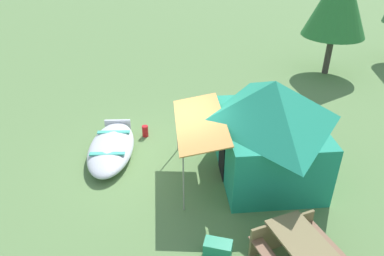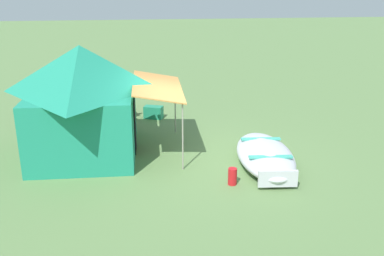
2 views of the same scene
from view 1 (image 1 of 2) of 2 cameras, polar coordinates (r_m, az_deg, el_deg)
ground_plane at (r=10.60m, az=-3.93°, el=-5.31°), size 80.00×80.00×0.00m
beached_rowboat at (r=11.00m, az=-12.46°, el=-2.98°), size 2.99×1.55×0.47m
canvas_cabin_tent at (r=9.63m, az=11.99°, el=0.02°), size 3.41×3.83×2.72m
cooler_box at (r=7.98m, az=4.04°, el=-18.32°), size 0.50×0.65×0.39m
fuel_can at (r=11.75m, az=-7.30°, el=-0.48°), size 0.27×0.27×0.37m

